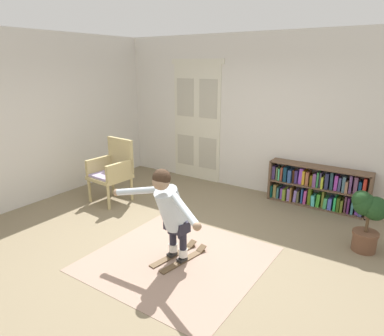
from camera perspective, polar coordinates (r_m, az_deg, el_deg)
The scene contains 10 objects.
ground_plane at distance 4.85m, azimuth -2.62°, elevation -12.31°, with size 7.20×7.20×0.00m, color #7B6D52.
back_wall at distance 6.57m, azimuth 10.93°, elevation 8.56°, with size 6.00×0.10×2.90m, color silver.
side_wall_left at distance 6.77m, azimuth -21.75°, elevation 7.92°, with size 0.10×6.00×2.90m, color silver.
double_door at distance 7.17m, azimuth 0.81°, elevation 7.75°, with size 1.22×0.05×2.45m.
rug at distance 4.51m, azimuth -2.29°, elevation -14.67°, with size 2.03×1.99×0.01m, color gray.
bookshelf at distance 6.27m, azimuth 19.84°, elevation -3.08°, with size 1.66×0.30×0.71m.
wicker_chair at distance 6.24m, azimuth -12.91°, elevation -0.15°, with size 0.64×0.64×1.10m.
potted_plant at distance 5.05m, azimuth 26.92°, elevation -6.97°, with size 0.44×0.39×0.80m.
skis_pair at distance 4.52m, azimuth -2.02°, elevation -14.32°, with size 0.39×0.79×0.07m.
person_skier at distance 4.09m, azimuth -3.73°, elevation -6.57°, with size 1.45×0.69×1.16m.
Camera 1 is at (2.54, -3.39, 2.36)m, focal length 32.41 mm.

